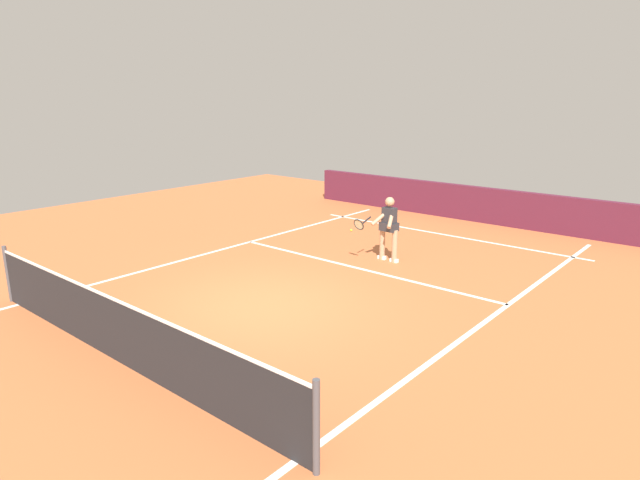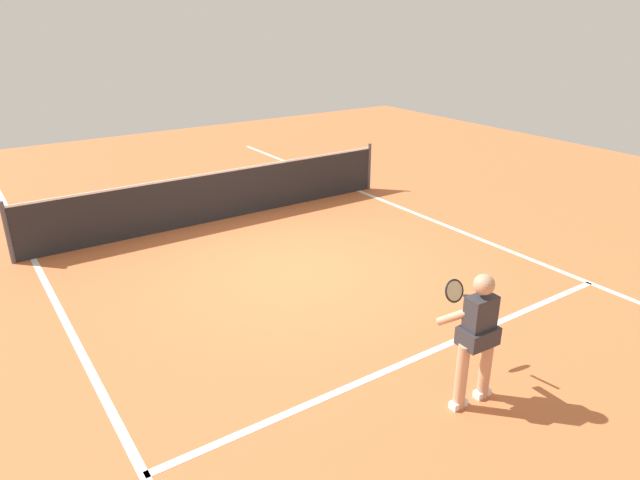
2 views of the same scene
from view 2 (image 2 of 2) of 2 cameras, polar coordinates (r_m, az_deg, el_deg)
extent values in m
plane|color=#C66638|center=(9.49, -2.40, -2.92)|extent=(25.13, 25.13, 0.00)
cube|color=white|center=(7.38, 10.51, -11.19)|extent=(7.14, 0.10, 0.01)
cube|color=white|center=(8.41, -23.77, -8.44)|extent=(0.10, 17.33, 0.01)
cube|color=white|center=(11.61, 12.73, 1.36)|extent=(0.10, 17.33, 0.01)
cylinder|color=#4C4C51|center=(10.83, -28.91, 0.62)|extent=(0.08, 0.08, 1.10)
cylinder|color=#4C4C51|center=(13.67, 4.96, 7.37)|extent=(0.08, 0.08, 1.10)
cube|color=#232326|center=(11.73, -10.01, 4.30)|extent=(7.66, 0.02, 0.98)
cube|color=white|center=(11.58, -10.17, 6.71)|extent=(7.66, 0.02, 0.04)
cylinder|color=tan|center=(6.39, 14.01, -13.19)|extent=(0.13, 0.13, 0.78)
cylinder|color=tan|center=(6.61, 16.28, -12.11)|extent=(0.13, 0.13, 0.78)
cube|color=white|center=(6.59, 13.72, -15.69)|extent=(0.20, 0.10, 0.08)
cube|color=white|center=(6.81, 15.96, -14.55)|extent=(0.20, 0.10, 0.08)
cube|color=#2D2D33|center=(6.16, 15.77, -7.65)|extent=(0.33, 0.22, 0.52)
cube|color=#2D2D33|center=(6.26, 15.58, -9.25)|extent=(0.41, 0.30, 0.20)
sphere|color=tan|center=(5.98, 16.16, -4.31)|extent=(0.22, 0.22, 0.22)
cylinder|color=tan|center=(6.14, 13.80, -7.33)|extent=(0.26, 0.48, 0.37)
cylinder|color=tan|center=(6.34, 15.75, -6.56)|extent=(0.30, 0.46, 0.37)
cylinder|color=black|center=(6.64, 15.18, -5.51)|extent=(0.05, 0.30, 0.14)
torus|color=black|center=(6.85, 13.35, -4.99)|extent=(0.29, 0.13, 0.28)
cylinder|color=beige|center=(6.85, 13.35, -4.99)|extent=(0.24, 0.10, 0.23)
camera|label=1|loc=(14.22, -46.56, 14.98)|focal=30.63mm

